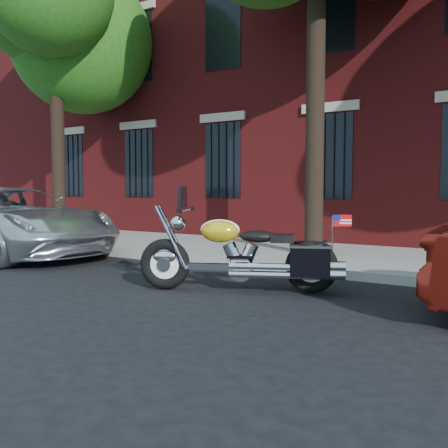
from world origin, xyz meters
The scene contains 7 objects.
ground centered at (0.00, 0.00, 0.00)m, with size 120.00×120.00×0.00m, color black.
curb centered at (0.00, 1.38, 0.07)m, with size 40.00×0.16×0.15m, color gray.
sidewalk centered at (0.00, 3.26, 0.07)m, with size 40.00×3.60×0.15m, color gray.
building centered at (0.00, 10.06, 6.00)m, with size 26.00×10.08×12.00m.
tree_left centered at (-7.08, 2.96, 6.18)m, with size 4.12×3.92×8.54m.
motorcycle centered at (0.84, -0.32, 0.50)m, with size 2.81×1.55×1.47m.
car_silver centered at (-5.34, 0.26, 0.74)m, with size 2.45×5.31×1.48m, color silver.
Camera 1 is at (4.26, -6.29, 1.43)m, focal length 40.00 mm.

